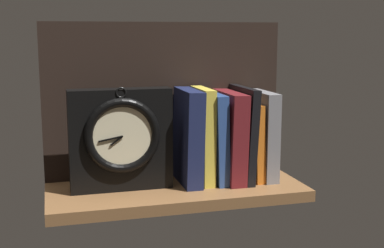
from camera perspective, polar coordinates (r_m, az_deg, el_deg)
name	(u,v)px	position (r cm, az deg, el deg)	size (l,w,h in cm)	color
ground_plane	(176,191)	(119.07, -1.74, -7.42)	(57.59, 23.27, 2.50)	brown
back_panel	(165,100)	(125.38, -2.99, 2.68)	(57.59, 1.20, 36.87)	black
book_navy_bierce	(188,137)	(119.14, -0.43, -1.39)	(3.81, 14.47, 21.68)	#192147
book_yellow_seinlanguage	(203,135)	(120.06, 1.19, -1.25)	(2.62, 12.44, 21.91)	gold
book_blue_modern	(215,137)	(121.05, 2.52, -1.48)	(2.64, 13.79, 20.63)	#2D4C8E
book_maroon_dawkins	(229,136)	(122.15, 4.10, -1.34)	(3.81, 16.03, 20.83)	maroon
book_black_skeptic	(242,133)	(123.13, 5.49, -1.02)	(1.92, 16.07, 21.88)	black
book_orange_pandolfini	(251,140)	(124.31, 6.45, -1.80)	(2.04, 13.15, 18.17)	orange
book_gray_chess	(262,135)	(125.16, 7.70, -1.16)	(3.18, 14.19, 20.70)	gray
framed_clock	(121,139)	(114.52, -7.80, -1.61)	(22.43, 6.46, 23.07)	black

